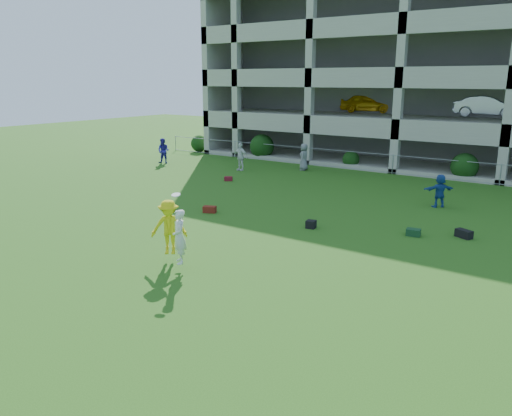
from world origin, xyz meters
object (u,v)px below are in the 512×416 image
Objects in this scene: crate_d at (311,224)px; bystander_c at (304,157)px; bystander_a at (163,151)px; bystander_b at (240,157)px; frisbee_contest at (171,229)px; parking_garage at (440,73)px; bystander_d at (440,191)px.

bystander_c is at bearing 120.69° from crate_d.
bystander_a is 17.59m from crate_d.
frisbee_contest is at bearing -58.84° from bystander_b.
parking_garage is (-1.42, 21.58, 5.86)m from crate_d.
bystander_c is at bearing -69.17° from bystander_d.
bystander_d is at bearing -8.50° from bystander_b.
bystander_b is at bearing 119.08° from frisbee_contest.
frisbee_contest is at bearing -90.65° from parking_garage.
bystander_b reaches higher than bystander_a.
bystander_c is at bearing 105.89° from frisbee_contest.
bystander_c is 17.52m from frisbee_contest.
bystander_d is (9.69, -4.82, -0.09)m from bystander_c.
bystander_c reaches higher than bystander_d.
crate_d is 0.01× the size of parking_garage.
crate_d is 0.17× the size of frisbee_contest.
bystander_d is 12.99m from frisbee_contest.
frisbee_contest is at bearing 25.14° from bystander_d.
bystander_c is 0.82× the size of frisbee_contest.
bystander_c is 12.84m from parking_garage.
bystander_a is 0.06× the size of parking_garage.
frisbee_contest reaches higher than bystander_c.
bystander_a reaches higher than crate_d.
bystander_a is at bearing -170.60° from bystander_b.
bystander_b reaches higher than bystander_c.
crate_d is (-3.16, -6.18, -0.60)m from bystander_d.
parking_garage is at bearing 26.29° from bystander_a.
crate_d is (6.53, -11.00, -0.69)m from bystander_c.
parking_garage is at bearing 89.35° from frisbee_contest.
bystander_d is (12.93, -2.42, -0.12)m from bystander_b.
parking_garage reaches higher than bystander_b.
frisbee_contest reaches higher than bystander_d.
bystander_b is (5.97, 0.77, 0.02)m from bystander_a.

